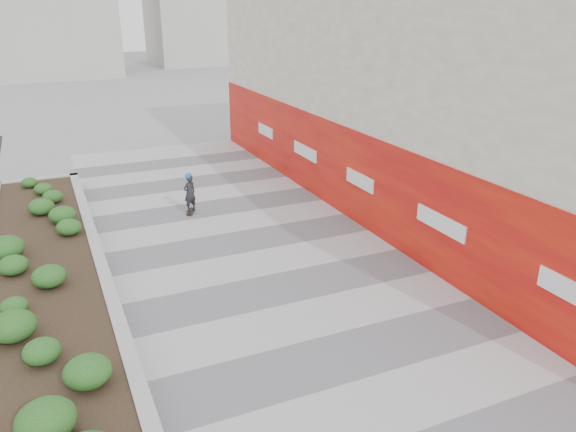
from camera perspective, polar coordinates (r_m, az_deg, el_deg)
ground at (r=10.73m, az=11.01°, el=-18.79°), size 160.00×160.00×0.00m
walkway at (r=12.79m, az=3.27°, el=-11.14°), size 8.00×36.00×0.01m
building at (r=19.88m, az=13.86°, el=12.22°), size 6.04×24.08×8.00m
planter at (r=15.01m, az=-23.44°, el=-6.04°), size 3.00×18.00×0.90m
manhole_cover at (r=12.99m, az=5.27°, el=-10.64°), size 0.44×0.44×0.01m
skateboarder at (r=19.32m, az=-9.96°, el=2.33°), size 0.55×0.74×1.43m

